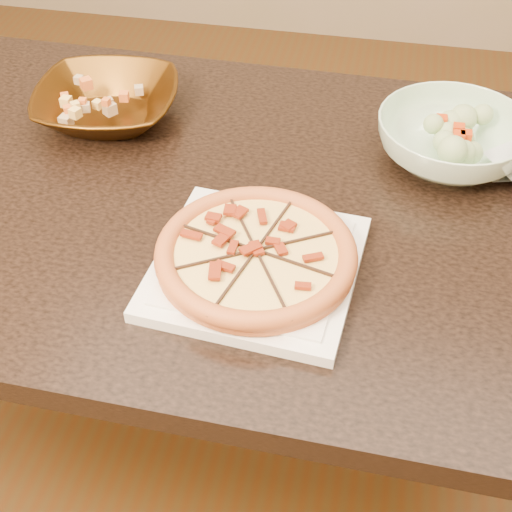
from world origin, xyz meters
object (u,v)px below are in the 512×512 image
(plate, at_px, (256,266))
(dining_table, at_px, (216,245))
(pizza, at_px, (256,254))
(salad_bowl, at_px, (451,140))
(bronze_bowl, at_px, (108,104))

(plate, bearing_deg, dining_table, 121.89)
(plate, xyz_separation_m, pizza, (-0.00, 0.00, 0.02))
(salad_bowl, bearing_deg, pizza, -128.66)
(dining_table, xyz_separation_m, bronze_bowl, (-0.23, 0.16, 0.14))
(plate, distance_m, salad_bowl, 0.41)
(dining_table, height_order, pizza, pizza)
(dining_table, bearing_deg, pizza, -58.12)
(pizza, xyz_separation_m, salad_bowl, (0.26, 0.32, 0.00))
(dining_table, xyz_separation_m, salad_bowl, (0.36, 0.16, 0.15))
(dining_table, bearing_deg, bronze_bowl, 144.27)
(pizza, bearing_deg, bronze_bowl, 135.20)
(pizza, bearing_deg, dining_table, 121.88)
(plate, relative_size, salad_bowl, 1.20)
(bronze_bowl, relative_size, salad_bowl, 1.01)
(dining_table, bearing_deg, plate, -58.11)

